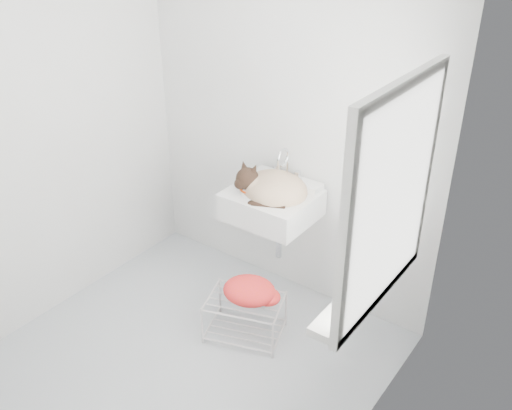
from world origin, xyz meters
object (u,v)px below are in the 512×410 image
Objects in this scene: sink at (272,192)px; wire_rack at (245,316)px; bottle_a at (348,304)px; bottle_b at (357,294)px; cat at (272,188)px; bottle_c at (378,272)px.

wire_rack is (0.08, -0.41, -0.70)m from sink.
bottle_a is 0.10m from bottle_b.
cat reaches higher than wire_rack.
bottle_a is (0.85, -0.32, 0.70)m from wire_rack.
wire_rack is 1.10m from bottle_c.
bottle_c reaches higher than wire_rack.
sink is at bearing 115.63° from cat.
sink is 0.05m from cat.
bottle_a is (0.92, -0.71, -0.04)m from cat.
bottle_a is (0.93, -0.73, 0.00)m from sink.
sink reaches higher than wire_rack.
sink is at bearing 146.15° from bottle_b.
cat is 0.84m from wire_rack.
cat reaches higher than bottle_c.
bottle_b is (0.00, 0.10, 0.00)m from bottle_a.
bottle_c is (0.85, 0.00, 0.70)m from wire_rack.
sink is 1.19× the size of wire_rack.
sink reaches higher than bottle_c.
cat is at bearing 146.55° from bottle_b.
wire_rack is 2.22× the size of bottle_a.
cat is at bearing 100.28° from wire_rack.
wire_rack is at bearing -89.62° from cat.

